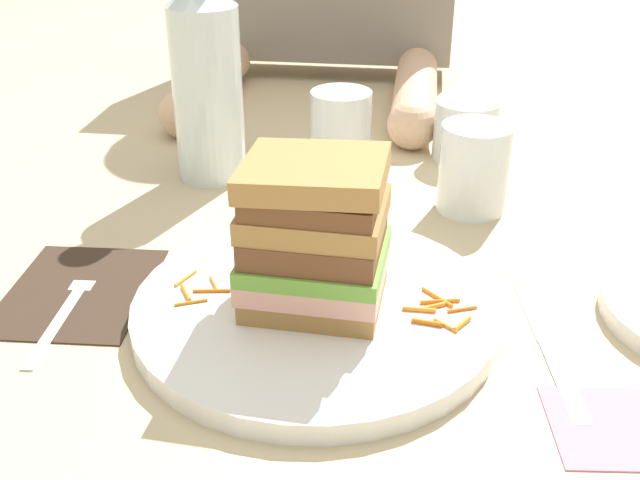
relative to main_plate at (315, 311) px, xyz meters
The scene contains 24 objects.
ground_plane 0.01m from the main_plate, 24.33° to the left, with size 3.00×3.00×0.00m, color #C6B289.
main_plate is the anchor object (origin of this frame).
sandwich 0.07m from the main_plate, 125.63° to the left, with size 0.11×0.11×0.12m.
carrot_shred_0 0.09m from the main_plate, behind, with size 0.00×0.00×0.03m, color orange.
carrot_shred_1 0.09m from the main_plate, behind, with size 0.00×0.00×0.02m, color orange.
carrot_shred_2 0.11m from the main_plate, behind, with size 0.00×0.00×0.03m, color orange.
carrot_shred_3 0.10m from the main_plate, behind, with size 0.00×0.00×0.03m, color orange.
carrot_shred_4 0.11m from the main_plate, behind, with size 0.00×0.00×0.02m, color orange.
carrot_shred_5 0.12m from the main_plate, ahead, with size 0.00×0.00×0.02m, color orange.
carrot_shred_6 0.09m from the main_plate, ahead, with size 0.00×0.00×0.02m, color orange.
carrot_shred_7 0.11m from the main_plate, 11.86° to the right, with size 0.00×0.00×0.02m, color orange.
carrot_shred_8 0.09m from the main_plate, 12.85° to the right, with size 0.00×0.00×0.02m, color orange.
carrot_shred_9 0.12m from the main_plate, ahead, with size 0.00×0.00×0.02m, color orange.
carrot_shred_10 0.10m from the main_plate, ahead, with size 0.00×0.00×0.03m, color orange.
carrot_shred_11 0.08m from the main_plate, ahead, with size 0.00×0.00×0.03m, color orange.
carrot_shred_12 0.10m from the main_plate, ahead, with size 0.00×0.00×0.03m, color orange.
napkin_dark 0.21m from the main_plate, behind, with size 0.12×0.15×0.00m, color #38281E.
fork 0.21m from the main_plate, behind, with size 0.03×0.17×0.00m.
knife 0.18m from the main_plate, ahead, with size 0.04×0.20×0.00m.
juice_glass 0.26m from the main_plate, 59.68° to the left, with size 0.07×0.07×0.09m.
water_bottle 0.33m from the main_plate, 119.73° to the left, with size 0.08×0.08×0.26m.
empty_tumbler_0 0.36m from the main_plate, 93.07° to the left, with size 0.07×0.07×0.08m, color silver.
empty_tumbler_1 0.39m from the main_plate, 70.61° to the left, with size 0.08×0.08×0.07m, color silver.
napkin_pink 0.24m from the main_plate, 24.13° to the right, with size 0.09×0.08×0.00m, color pink.
Camera 1 is at (0.07, -0.51, 0.35)m, focal length 42.64 mm.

